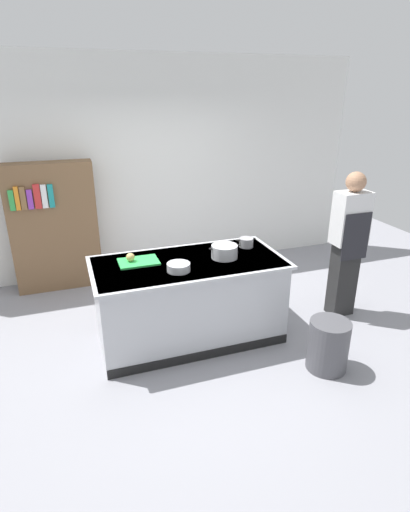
% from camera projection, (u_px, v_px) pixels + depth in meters
% --- Properties ---
extents(ground_plane, '(10.00, 10.00, 0.00)m').
position_uv_depth(ground_plane, '(190.00, 336.00, 4.58)').
color(ground_plane, gray).
extents(back_wall, '(6.40, 0.12, 3.00)m').
position_uv_depth(back_wall, '(144.00, 168.00, 5.86)').
color(back_wall, white).
rests_on(back_wall, ground_plane).
extents(counter_island, '(1.98, 0.98, 0.90)m').
position_uv_depth(counter_island, '(189.00, 299.00, 4.41)').
color(counter_island, '#B7BABF').
rests_on(counter_island, ground_plane).
extents(cutting_board, '(0.40, 0.28, 0.02)m').
position_uv_depth(cutting_board, '(139.00, 262.00, 4.21)').
color(cutting_board, green).
rests_on(cutting_board, counter_island).
extents(onion, '(0.09, 0.09, 0.09)m').
position_uv_depth(onion, '(130.00, 257.00, 4.18)').
color(onion, tan).
rests_on(onion, cutting_board).
extents(stock_pot, '(0.34, 0.27, 0.14)m').
position_uv_depth(stock_pot, '(224.00, 251.00, 4.32)').
color(stock_pot, '#B7BABF').
rests_on(stock_pot, counter_island).
extents(sauce_pan, '(0.22, 0.15, 0.10)m').
position_uv_depth(sauce_pan, '(246.00, 242.00, 4.62)').
color(sauce_pan, '#99999E').
rests_on(sauce_pan, counter_island).
extents(mixing_bowl, '(0.23, 0.23, 0.08)m').
position_uv_depth(mixing_bowl, '(179.00, 267.00, 4.01)').
color(mixing_bowl, '#B7BABF').
rests_on(mixing_bowl, counter_island).
extents(trash_bin, '(0.39, 0.39, 0.51)m').
position_uv_depth(trash_bin, '(328.00, 345.00, 3.98)').
color(trash_bin, '#4C4C51').
rests_on(trash_bin, ground_plane).
extents(person_chef, '(0.38, 0.25, 1.72)m').
position_uv_depth(person_chef, '(348.00, 242.00, 4.73)').
color(person_chef, '#252525').
rests_on(person_chef, ground_plane).
extents(bookshelf, '(1.10, 0.31, 1.70)m').
position_uv_depth(bookshelf, '(55.00, 227.00, 5.44)').
color(bookshelf, brown).
rests_on(bookshelf, ground_plane).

